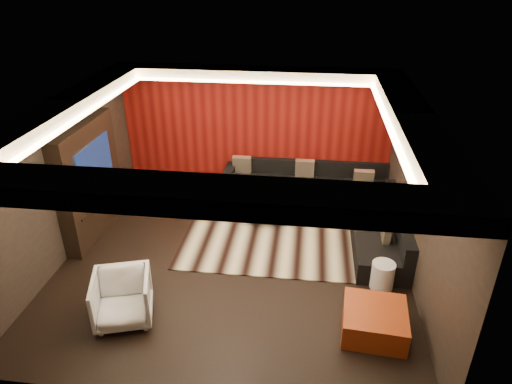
# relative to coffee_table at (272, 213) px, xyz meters

# --- Properties ---
(floor) EXTENTS (6.00, 6.00, 0.02)m
(floor) POSITION_rel_coffee_table_xyz_m (-0.53, -1.46, -0.14)
(floor) COLOR black
(floor) RESTS_ON ground
(ceiling) EXTENTS (6.00, 6.00, 0.02)m
(ceiling) POSITION_rel_coffee_table_xyz_m (-0.53, -1.46, 2.68)
(ceiling) COLOR silver
(ceiling) RESTS_ON ground
(wall_back) EXTENTS (6.00, 0.02, 2.80)m
(wall_back) POSITION_rel_coffee_table_xyz_m (-0.53, 1.55, 1.27)
(wall_back) COLOR black
(wall_back) RESTS_ON ground
(wall_left) EXTENTS (0.02, 6.00, 2.80)m
(wall_left) POSITION_rel_coffee_table_xyz_m (-3.54, -1.46, 1.27)
(wall_left) COLOR black
(wall_left) RESTS_ON ground
(wall_right) EXTENTS (0.02, 6.00, 2.80)m
(wall_right) POSITION_rel_coffee_table_xyz_m (2.48, -1.46, 1.27)
(wall_right) COLOR black
(wall_right) RESTS_ON ground
(red_feature_wall) EXTENTS (5.98, 0.05, 2.78)m
(red_feature_wall) POSITION_rel_coffee_table_xyz_m (-0.53, 1.51, 1.27)
(red_feature_wall) COLOR #6B0C0A
(red_feature_wall) RESTS_ON ground
(soffit_back) EXTENTS (6.00, 0.60, 0.22)m
(soffit_back) POSITION_rel_coffee_table_xyz_m (-0.53, 1.24, 2.56)
(soffit_back) COLOR silver
(soffit_back) RESTS_ON ground
(soffit_front) EXTENTS (6.00, 0.60, 0.22)m
(soffit_front) POSITION_rel_coffee_table_xyz_m (-0.53, -4.16, 2.56)
(soffit_front) COLOR silver
(soffit_front) RESTS_ON ground
(soffit_left) EXTENTS (0.60, 4.80, 0.22)m
(soffit_left) POSITION_rel_coffee_table_xyz_m (-3.23, -1.46, 2.56)
(soffit_left) COLOR silver
(soffit_left) RESTS_ON ground
(soffit_right) EXTENTS (0.60, 4.80, 0.22)m
(soffit_right) POSITION_rel_coffee_table_xyz_m (2.17, -1.46, 2.56)
(soffit_right) COLOR silver
(soffit_right) RESTS_ON ground
(cove_back) EXTENTS (4.80, 0.08, 0.04)m
(cove_back) POSITION_rel_coffee_table_xyz_m (-0.53, 0.90, 2.47)
(cove_back) COLOR #FFD899
(cove_back) RESTS_ON ground
(cove_front) EXTENTS (4.80, 0.08, 0.04)m
(cove_front) POSITION_rel_coffee_table_xyz_m (-0.53, -3.82, 2.47)
(cove_front) COLOR #FFD899
(cove_front) RESTS_ON ground
(cove_left) EXTENTS (0.08, 4.80, 0.04)m
(cove_left) POSITION_rel_coffee_table_xyz_m (-2.89, -1.46, 2.47)
(cove_left) COLOR #FFD899
(cove_left) RESTS_ON ground
(cove_right) EXTENTS (0.08, 4.80, 0.04)m
(cove_right) POSITION_rel_coffee_table_xyz_m (1.83, -1.46, 2.47)
(cove_right) COLOR #FFD899
(cove_right) RESTS_ON ground
(tv_surround) EXTENTS (0.30, 2.00, 2.20)m
(tv_surround) POSITION_rel_coffee_table_xyz_m (-3.38, -0.86, 0.97)
(tv_surround) COLOR black
(tv_surround) RESTS_ON ground
(tv_screen) EXTENTS (0.04, 1.30, 0.80)m
(tv_screen) POSITION_rel_coffee_table_xyz_m (-3.22, -0.86, 1.32)
(tv_screen) COLOR black
(tv_screen) RESTS_ON ground
(tv_shelf) EXTENTS (0.04, 1.60, 0.04)m
(tv_shelf) POSITION_rel_coffee_table_xyz_m (-3.22, -0.86, 0.57)
(tv_shelf) COLOR black
(tv_shelf) RESTS_ON ground
(rug) EXTENTS (4.01, 3.01, 0.02)m
(rug) POSITION_rel_coffee_table_xyz_m (0.37, -0.45, -0.12)
(rug) COLOR beige
(rug) RESTS_ON floor
(coffee_table) EXTENTS (1.64, 1.64, 0.22)m
(coffee_table) POSITION_rel_coffee_table_xyz_m (0.00, 0.00, 0.00)
(coffee_table) COLOR black
(coffee_table) RESTS_ON rug
(drum_stool) EXTENTS (0.41, 0.41, 0.36)m
(drum_stool) POSITION_rel_coffee_table_xyz_m (-0.48, -0.12, 0.07)
(drum_stool) COLOR black
(drum_stool) RESTS_ON rug
(striped_pouf) EXTENTS (0.85, 0.85, 0.37)m
(striped_pouf) POSITION_rel_coffee_table_xyz_m (-1.38, 0.03, 0.08)
(striped_pouf) COLOR beige
(striped_pouf) RESTS_ON rug
(white_side_table) EXTENTS (0.49, 0.49, 0.47)m
(white_side_table) POSITION_rel_coffee_table_xyz_m (1.97, -1.97, 0.10)
(white_side_table) COLOR white
(white_side_table) RESTS_ON floor
(orange_ottoman) EXTENTS (0.95, 0.95, 0.39)m
(orange_ottoman) POSITION_rel_coffee_table_xyz_m (1.74, -3.00, 0.07)
(orange_ottoman) COLOR #A42F15
(orange_ottoman) RESTS_ON floor
(armchair) EXTENTS (1.02, 1.03, 0.76)m
(armchair) POSITION_rel_coffee_table_xyz_m (-1.90, -3.18, 0.25)
(armchair) COLOR silver
(armchair) RESTS_ON floor
(sectional_sofa) EXTENTS (3.65, 3.50, 0.75)m
(sectional_sofa) POSITION_rel_coffee_table_xyz_m (1.21, 0.40, 0.13)
(sectional_sofa) COLOR black
(sectional_sofa) RESTS_ON floor
(throw_pillows) EXTENTS (3.23, 2.78, 0.50)m
(throw_pillows) POSITION_rel_coffee_table_xyz_m (1.18, 0.43, 0.49)
(throw_pillows) COLOR tan
(throw_pillows) RESTS_ON sectional_sofa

